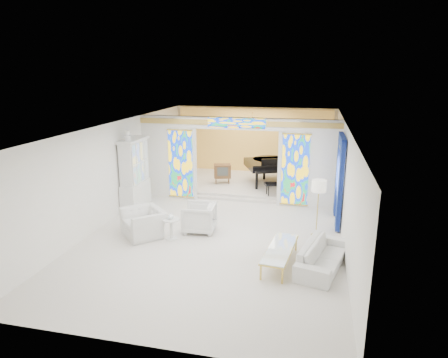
% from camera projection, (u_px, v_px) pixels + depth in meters
% --- Properties ---
extents(floor, '(12.00, 12.00, 0.00)m').
position_uv_depth(floor, '(224.00, 221.00, 12.43)').
color(floor, beige).
rests_on(floor, ground).
extents(ceiling, '(7.00, 12.00, 0.02)m').
position_uv_depth(ceiling, '(224.00, 125.00, 11.65)').
color(ceiling, white).
rests_on(ceiling, wall_back).
extents(wall_back, '(7.00, 0.02, 3.00)m').
position_uv_depth(wall_back, '(254.00, 141.00, 17.68)').
color(wall_back, white).
rests_on(wall_back, floor).
extents(wall_front, '(7.00, 0.02, 3.00)m').
position_uv_depth(wall_front, '(141.00, 266.00, 6.40)').
color(wall_front, white).
rests_on(wall_front, floor).
extents(wall_left, '(0.02, 12.00, 3.00)m').
position_uv_depth(wall_left, '(118.00, 168.00, 12.79)').
color(wall_left, white).
rests_on(wall_left, floor).
extents(wall_right, '(0.02, 12.00, 3.00)m').
position_uv_depth(wall_right, '(344.00, 182.00, 11.28)').
color(wall_right, white).
rests_on(wall_right, floor).
extents(partition_wall, '(7.00, 0.22, 3.00)m').
position_uv_depth(partition_wall, '(237.00, 156.00, 13.88)').
color(partition_wall, white).
rests_on(partition_wall, floor).
extents(stained_glass_left, '(0.90, 0.04, 2.40)m').
position_uv_depth(stained_glass_left, '(181.00, 164.00, 14.31)').
color(stained_glass_left, gold).
rests_on(stained_glass_left, partition_wall).
extents(stained_glass_right, '(0.90, 0.04, 2.40)m').
position_uv_depth(stained_glass_right, '(295.00, 170.00, 13.43)').
color(stained_glass_right, gold).
rests_on(stained_glass_right, partition_wall).
extents(stained_glass_transom, '(2.00, 0.04, 0.34)m').
position_uv_depth(stained_glass_transom, '(237.00, 123.00, 13.47)').
color(stained_glass_transom, gold).
rests_on(stained_glass_transom, partition_wall).
extents(alcove_platform, '(6.80, 3.80, 0.18)m').
position_uv_depth(alcove_platform, '(246.00, 183.00, 16.27)').
color(alcove_platform, beige).
rests_on(alcove_platform, floor).
extents(gold_curtain_back, '(6.70, 0.10, 2.90)m').
position_uv_depth(gold_curtain_back, '(254.00, 142.00, 17.57)').
color(gold_curtain_back, '#FFC258').
rests_on(gold_curtain_back, wall_back).
extents(chandelier, '(0.48, 0.48, 0.30)m').
position_uv_depth(chandelier, '(252.00, 123.00, 15.48)').
color(chandelier, gold).
rests_on(chandelier, ceiling).
extents(blue_drapes, '(0.14, 1.85, 2.65)m').
position_uv_depth(blue_drapes, '(340.00, 173.00, 11.94)').
color(blue_drapes, navy).
rests_on(blue_drapes, wall_right).
extents(china_cabinet, '(0.56, 1.46, 2.72)m').
position_uv_depth(china_cabinet, '(135.00, 174.00, 13.38)').
color(china_cabinet, silver).
rests_on(china_cabinet, floor).
extents(armchair_left, '(1.55, 1.56, 0.76)m').
position_uv_depth(armchair_left, '(144.00, 223.00, 11.27)').
color(armchair_left, white).
rests_on(armchair_left, floor).
extents(armchair_right, '(0.99, 0.97, 0.83)m').
position_uv_depth(armchair_right, '(199.00, 218.00, 11.56)').
color(armchair_right, silver).
rests_on(armchair_right, floor).
extents(sofa, '(1.31, 2.22, 0.61)m').
position_uv_depth(sofa, '(322.00, 256.00, 9.43)').
color(sofa, white).
rests_on(sofa, floor).
extents(side_table, '(0.57, 0.57, 0.60)m').
position_uv_depth(side_table, '(171.00, 226.00, 11.01)').
color(side_table, silver).
rests_on(side_table, floor).
extents(vase, '(0.20, 0.20, 0.17)m').
position_uv_depth(vase, '(171.00, 216.00, 10.93)').
color(vase, white).
rests_on(vase, side_table).
extents(coffee_table, '(0.80, 1.96, 0.43)m').
position_uv_depth(coffee_table, '(280.00, 249.00, 9.57)').
color(coffee_table, white).
rests_on(coffee_table, floor).
extents(floor_lamp, '(0.42, 0.42, 1.64)m').
position_uv_depth(floor_lamp, '(319.00, 189.00, 10.96)').
color(floor_lamp, gold).
rests_on(floor_lamp, floor).
extents(grand_piano, '(2.09, 3.16, 1.13)m').
position_uv_depth(grand_piano, '(269.00, 164.00, 15.86)').
color(grand_piano, black).
rests_on(grand_piano, alcove_platform).
extents(tv_console, '(0.75, 0.61, 0.76)m').
position_uv_depth(tv_console, '(222.00, 171.00, 15.85)').
color(tv_console, brown).
rests_on(tv_console, alcove_platform).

